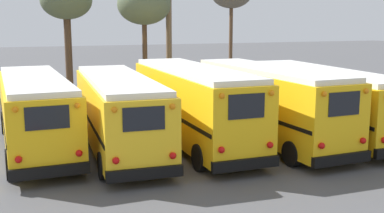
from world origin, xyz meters
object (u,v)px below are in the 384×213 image
at_px(school_bus_0, 35,110).
at_px(school_bus_3, 268,102).
at_px(school_bus_4, 323,99).
at_px(school_bus_1, 118,110).
at_px(utility_pole, 169,34).
at_px(bare_tree_0, 144,6).
at_px(bare_tree_1, 66,3).
at_px(school_bus_2, 193,103).

height_order(school_bus_0, school_bus_3, school_bus_3).
height_order(school_bus_0, school_bus_4, school_bus_0).
height_order(school_bus_1, utility_pole, utility_pole).
bearing_deg(school_bus_4, school_bus_0, 172.63).
bearing_deg(school_bus_0, bare_tree_0, 50.72).
bearing_deg(utility_pole, school_bus_4, -69.22).
relative_size(school_bus_0, school_bus_4, 0.92).
bearing_deg(school_bus_1, school_bus_4, -3.35).
relative_size(school_bus_4, utility_pole, 1.27).
relative_size(bare_tree_0, bare_tree_1, 0.96).
bearing_deg(utility_pole, school_bus_1, -118.40).
height_order(school_bus_1, school_bus_2, school_bus_2).
xyz_separation_m(school_bus_3, utility_pole, (-0.86, 10.88, 2.57)).
relative_size(school_bus_2, school_bus_4, 0.93).
bearing_deg(school_bus_1, school_bus_2, -3.88).
xyz_separation_m(school_bus_4, bare_tree_1, (-9.86, 12.34, 4.56)).
distance_m(school_bus_3, bare_tree_1, 15.11).
distance_m(school_bus_3, utility_pole, 11.21).
bearing_deg(school_bus_3, school_bus_2, 166.22).
bearing_deg(school_bus_1, bare_tree_1, 92.58).
bearing_deg(school_bus_4, school_bus_1, 176.65).
xyz_separation_m(school_bus_2, utility_pole, (2.25, 10.12, 2.55)).
height_order(school_bus_4, bare_tree_0, bare_tree_0).
distance_m(school_bus_2, bare_tree_0, 10.44).
height_order(school_bus_2, bare_tree_0, bare_tree_0).
height_order(school_bus_0, bare_tree_0, bare_tree_0).
bearing_deg(school_bus_0, utility_pole, 46.26).
xyz_separation_m(school_bus_1, school_bus_2, (3.11, -0.21, 0.14)).
xyz_separation_m(school_bus_1, bare_tree_0, (3.65, 9.32, 4.36)).
xyz_separation_m(school_bus_1, school_bus_3, (6.22, -0.97, 0.12)).
height_order(school_bus_1, bare_tree_0, bare_tree_0).
bearing_deg(school_bus_4, school_bus_3, -172.16).
bearing_deg(school_bus_1, school_bus_3, -8.89).
relative_size(utility_pole, bare_tree_1, 1.12).
bearing_deg(school_bus_2, school_bus_0, 168.42).
distance_m(bare_tree_0, bare_tree_1, 4.86).
distance_m(school_bus_2, bare_tree_1, 13.30).
relative_size(school_bus_0, bare_tree_1, 1.31).
distance_m(school_bus_2, utility_pole, 10.68).
distance_m(school_bus_0, school_bus_2, 6.35).
distance_m(school_bus_0, school_bus_4, 12.54).
relative_size(school_bus_1, school_bus_3, 1.03).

